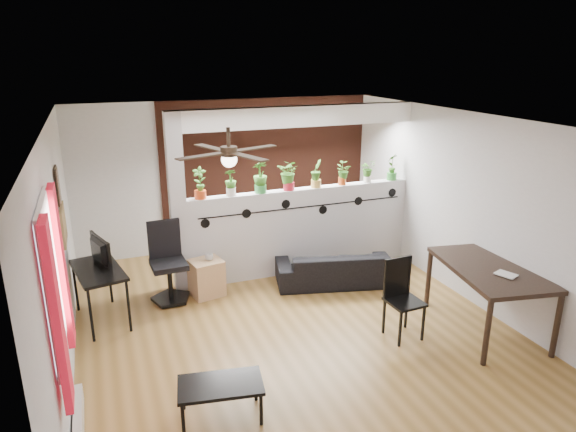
{
  "coord_description": "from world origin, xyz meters",
  "views": [
    {
      "loc": [
        -2.14,
        -5.54,
        3.35
      ],
      "look_at": [
        0.22,
        0.6,
        1.24
      ],
      "focal_mm": 32.0,
      "sensor_mm": 36.0,
      "label": 1
    }
  ],
  "objects_px": {
    "cube_shelf": "(207,278)",
    "coffee_table": "(221,387)",
    "potted_plant_0": "(200,182)",
    "potted_plant_4": "(316,173)",
    "potted_plant_1": "(231,182)",
    "potted_plant_5": "(342,173)",
    "ceiling_fan": "(229,154)",
    "folding_chair": "(401,291)",
    "potted_plant_7": "(392,166)",
    "office_chair": "(168,267)",
    "potted_plant_6": "(368,170)",
    "computer_desk": "(98,274)",
    "potted_plant_2": "(260,176)",
    "cup": "(209,257)",
    "dining_table": "(490,274)",
    "sofa": "(335,268)",
    "potted_plant_3": "(289,174)"
  },
  "relations": [
    {
      "from": "ceiling_fan",
      "to": "potted_plant_0",
      "type": "height_order",
      "value": "ceiling_fan"
    },
    {
      "from": "potted_plant_1",
      "to": "sofa",
      "type": "height_order",
      "value": "potted_plant_1"
    },
    {
      "from": "potted_plant_0",
      "to": "sofa",
      "type": "relative_size",
      "value": 0.28
    },
    {
      "from": "potted_plant_3",
      "to": "cube_shelf",
      "type": "height_order",
      "value": "potted_plant_3"
    },
    {
      "from": "coffee_table",
      "to": "cup",
      "type": "bearing_deg",
      "value": 79.41
    },
    {
      "from": "potted_plant_5",
      "to": "computer_desk",
      "type": "xyz_separation_m",
      "value": [
        -3.73,
        -0.59,
        -0.88
      ]
    },
    {
      "from": "potted_plant_1",
      "to": "potted_plant_5",
      "type": "bearing_deg",
      "value": 0.0
    },
    {
      "from": "potted_plant_5",
      "to": "sofa",
      "type": "distance_m",
      "value": 1.51
    },
    {
      "from": "potted_plant_0",
      "to": "potted_plant_7",
      "type": "height_order",
      "value": "potted_plant_0"
    },
    {
      "from": "dining_table",
      "to": "potted_plant_1",
      "type": "bearing_deg",
      "value": 135.54
    },
    {
      "from": "potted_plant_5",
      "to": "cube_shelf",
      "type": "relative_size",
      "value": 0.68
    },
    {
      "from": "potted_plant_0",
      "to": "folding_chair",
      "type": "distance_m",
      "value": 3.14
    },
    {
      "from": "potted_plant_3",
      "to": "dining_table",
      "type": "height_order",
      "value": "potted_plant_3"
    },
    {
      "from": "potted_plant_2",
      "to": "cube_shelf",
      "type": "distance_m",
      "value": 1.67
    },
    {
      "from": "ceiling_fan",
      "to": "folding_chair",
      "type": "distance_m",
      "value": 2.66
    },
    {
      "from": "office_chair",
      "to": "potted_plant_6",
      "type": "bearing_deg",
      "value": 5.17
    },
    {
      "from": "ceiling_fan",
      "to": "sofa",
      "type": "distance_m",
      "value": 3.02
    },
    {
      "from": "potted_plant_5",
      "to": "office_chair",
      "type": "xyz_separation_m",
      "value": [
        -2.82,
        -0.3,
        -1.05
      ]
    },
    {
      "from": "potted_plant_4",
      "to": "office_chair",
      "type": "distance_m",
      "value": 2.62
    },
    {
      "from": "potted_plant_4",
      "to": "dining_table",
      "type": "distance_m",
      "value": 2.93
    },
    {
      "from": "potted_plant_3",
      "to": "computer_desk",
      "type": "relative_size",
      "value": 0.42
    },
    {
      "from": "cup",
      "to": "office_chair",
      "type": "bearing_deg",
      "value": 175.62
    },
    {
      "from": "potted_plant_6",
      "to": "cup",
      "type": "height_order",
      "value": "potted_plant_6"
    },
    {
      "from": "ceiling_fan",
      "to": "potted_plant_7",
      "type": "bearing_deg",
      "value": 29.51
    },
    {
      "from": "potted_plant_4",
      "to": "folding_chair",
      "type": "bearing_deg",
      "value": -86.34
    },
    {
      "from": "ceiling_fan",
      "to": "coffee_table",
      "type": "xyz_separation_m",
      "value": [
        -0.46,
        -1.16,
        -1.98
      ]
    },
    {
      "from": "potted_plant_0",
      "to": "potted_plant_7",
      "type": "bearing_deg",
      "value": 0.0
    },
    {
      "from": "office_chair",
      "to": "coffee_table",
      "type": "relative_size",
      "value": 1.29
    },
    {
      "from": "ceiling_fan",
      "to": "potted_plant_3",
      "type": "xyz_separation_m",
      "value": [
        1.37,
        1.8,
        -0.72
      ]
    },
    {
      "from": "ceiling_fan",
      "to": "dining_table",
      "type": "relative_size",
      "value": 0.71
    },
    {
      "from": "potted_plant_4",
      "to": "dining_table",
      "type": "bearing_deg",
      "value": -64.18
    },
    {
      "from": "cube_shelf",
      "to": "coffee_table",
      "type": "relative_size",
      "value": 0.62
    },
    {
      "from": "potted_plant_0",
      "to": "cup",
      "type": "relative_size",
      "value": 3.95
    },
    {
      "from": "potted_plant_6",
      "to": "cube_shelf",
      "type": "xyz_separation_m",
      "value": [
        -2.75,
        -0.34,
        -1.28
      ]
    },
    {
      "from": "sofa",
      "to": "coffee_table",
      "type": "bearing_deg",
      "value": 59.03
    },
    {
      "from": "potted_plant_3",
      "to": "folding_chair",
      "type": "relative_size",
      "value": 0.47
    },
    {
      "from": "potted_plant_7",
      "to": "cup",
      "type": "bearing_deg",
      "value": -173.84
    },
    {
      "from": "potted_plant_6",
      "to": "computer_desk",
      "type": "height_order",
      "value": "potted_plant_6"
    },
    {
      "from": "potted_plant_0",
      "to": "potted_plant_4",
      "type": "distance_m",
      "value": 1.81
    },
    {
      "from": "ceiling_fan",
      "to": "office_chair",
      "type": "relative_size",
      "value": 1.07
    },
    {
      "from": "cube_shelf",
      "to": "office_chair",
      "type": "height_order",
      "value": "office_chair"
    },
    {
      "from": "sofa",
      "to": "cup",
      "type": "bearing_deg",
      "value": 4.78
    },
    {
      "from": "potted_plant_0",
      "to": "sofa",
      "type": "xyz_separation_m",
      "value": [
        1.85,
        -0.64,
        -1.35
      ]
    },
    {
      "from": "computer_desk",
      "to": "cup",
      "type": "bearing_deg",
      "value": 9.55
    },
    {
      "from": "cup",
      "to": "potted_plant_7",
      "type": "bearing_deg",
      "value": 6.16
    },
    {
      "from": "cup",
      "to": "computer_desk",
      "type": "distance_m",
      "value": 1.5
    },
    {
      "from": "ceiling_fan",
      "to": "folding_chair",
      "type": "height_order",
      "value": "ceiling_fan"
    },
    {
      "from": "potted_plant_2",
      "to": "coffee_table",
      "type": "bearing_deg",
      "value": -115.0
    },
    {
      "from": "potted_plant_1",
      "to": "dining_table",
      "type": "xyz_separation_m",
      "value": [
        2.58,
        -2.53,
        -0.8
      ]
    },
    {
      "from": "dining_table",
      "to": "potted_plant_3",
      "type": "bearing_deg",
      "value": 123.51
    }
  ]
}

